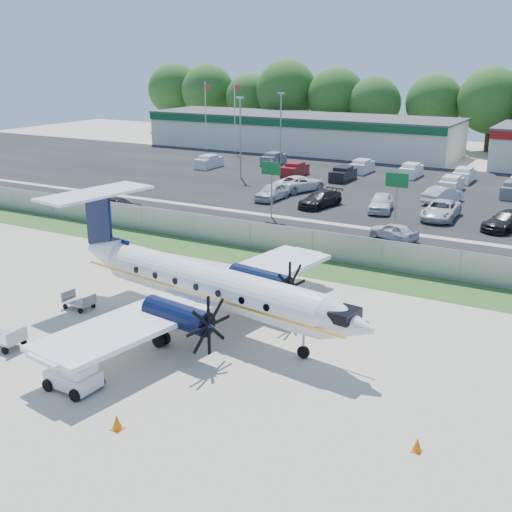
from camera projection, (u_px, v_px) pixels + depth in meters
The scene contains 30 objects.
ground at pixel (199, 329), 33.02m from camera, with size 170.00×170.00×0.00m, color #BDB2A0.
grass_verge at pixel (300, 265), 43.00m from camera, with size 170.00×4.00×0.02m, color #2D561E.
access_road at pixel (339, 240), 48.83m from camera, with size 170.00×8.00×0.02m, color black.
parking_lot at pixel (417, 192), 66.30m from camera, with size 170.00×32.00×0.02m, color black.
perimeter_fence at pixel (313, 244), 44.37m from camera, with size 120.00×0.06×1.99m.
building_west at pixel (300, 132), 95.03m from camera, with size 46.40×12.40×5.24m.
sign_left at pixel (271, 176), 54.75m from camera, with size 1.80×0.26×5.00m.
sign_mid at pixel (397, 189), 49.60m from camera, with size 1.80×0.26×5.00m.
flagpole_west at pixel (206, 112), 93.90m from camera, with size 1.06×0.12×10.00m.
flagpole_east at pixel (235, 113), 91.56m from camera, with size 1.06×0.12×10.00m.
light_pole_nw at pixel (240, 132), 72.43m from camera, with size 0.90×0.35×9.09m.
light_pole_sw at pixel (281, 124), 80.75m from camera, with size 0.90×0.35×9.09m.
tree_line at pixel (481, 151), 94.60m from camera, with size 112.00×6.00×14.00m, color #235117, non-canonical shape.
aircraft at pixel (206, 284), 32.70m from camera, with size 19.70×19.35×6.03m.
pushback_tug at pixel (75, 377), 26.85m from camera, with size 2.26×1.65×1.19m.
baggage_cart_near at pixel (3, 337), 30.86m from camera, with size 2.05×1.27×1.07m.
baggage_cart_far at pixel (79, 301), 35.55m from camera, with size 1.76×1.12×0.90m.
cone_nose at pixel (417, 445), 22.72m from camera, with size 0.38×0.38×0.54m.
cone_port_wing at pixel (117, 422), 24.06m from camera, with size 0.44×0.44×0.62m.
cone_starboard_wing at pixel (192, 290), 37.72m from camera, with size 0.44×0.44×0.62m.
road_car_west at pixel (119, 214), 57.03m from camera, with size 1.99×4.90×1.42m, color black.
road_car_mid at pixel (393, 239), 49.13m from camera, with size 1.60×3.97×1.35m, color silver.
parked_car_a at pixel (272, 200), 62.61m from camera, with size 1.92×4.77×1.63m, color silver.
parked_car_b at pixel (320, 207), 59.71m from camera, with size 2.10×5.17×1.50m, color black.
parked_car_c at pixel (380, 211), 58.00m from camera, with size 1.95×4.84×1.65m, color silver.
parked_car_d at pixel (440, 219), 55.33m from camera, with size 2.61×5.67×1.58m, color silver.
parked_car_e at pixel (506, 230), 51.81m from camera, with size 2.13×5.25×1.52m, color black.
parked_car_f at pixel (300, 191), 66.80m from camera, with size 2.68×5.81×1.61m, color silver.
parked_car_g at pixel (442, 203), 61.19m from camera, with size 1.71×4.90×1.62m, color silver.
far_parking_rows at pixel (429, 184), 70.47m from camera, with size 56.00×10.00×1.60m, color gray, non-canonical shape.
Camera 1 is at (17.45, -25.06, 13.43)m, focal length 45.00 mm.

